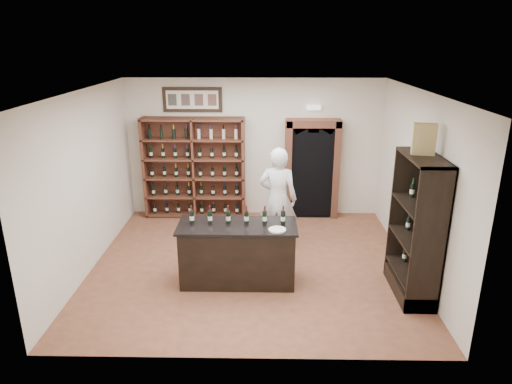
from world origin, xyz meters
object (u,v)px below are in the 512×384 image
wine_shelf (194,168)px  tasting_counter (238,254)px  side_cabinet (416,249)px  counter_bottle_0 (192,217)px  wine_crate (424,139)px  shopkeeper (278,199)px

wine_shelf → tasting_counter: size_ratio=1.17×
wine_shelf → side_cabinet: size_ratio=1.00×
tasting_counter → counter_bottle_0: counter_bottle_0 is taller
side_cabinet → tasting_counter: bearing=173.7°
tasting_counter → wine_crate: wine_crate is taller
counter_bottle_0 → shopkeeper: bearing=42.1°
wine_shelf → wine_crate: wine_crate is taller
side_cabinet → shopkeeper: bearing=141.8°
tasting_counter → counter_bottle_0: (-0.72, 0.05, 0.61)m
wine_shelf → shopkeeper: bearing=-42.4°
wine_shelf → counter_bottle_0: bearing=-82.5°
side_cabinet → shopkeeper: (-2.05, 1.61, 0.22)m
tasting_counter → counter_bottle_0: bearing=175.9°
shopkeeper → wine_crate: (2.01, -1.53, 1.45)m
tasting_counter → wine_crate: (2.68, -0.21, 1.93)m
wine_shelf → shopkeeper: (1.77, -1.62, -0.13)m
tasting_counter → shopkeeper: size_ratio=0.97×
wine_shelf → side_cabinet: bearing=-40.2°
shopkeeper → wine_crate: wine_crate is taller
side_cabinet → wine_crate: size_ratio=4.89×
counter_bottle_0 → wine_shelf: bearing=97.5°
side_cabinet → wine_crate: wine_crate is taller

